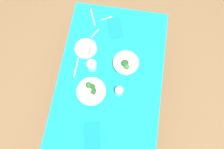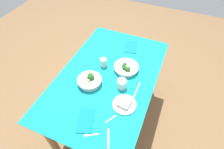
{
  "view_description": "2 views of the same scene",
  "coord_description": "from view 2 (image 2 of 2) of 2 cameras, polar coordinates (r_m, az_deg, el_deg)",
  "views": [
    {
      "loc": [
        -0.62,
        -0.11,
        2.6
      ],
      "look_at": [
        0.04,
        -0.01,
        0.71
      ],
      "focal_mm": 37.92,
      "sensor_mm": 36.0,
      "label": 1
    },
    {
      "loc": [
        1.01,
        0.47,
        1.96
      ],
      "look_at": [
        -0.03,
        0.03,
        0.71
      ],
      "focal_mm": 28.55,
      "sensor_mm": 36.0,
      "label": 2
    }
  ],
  "objects": [
    {
      "name": "ground_plane",
      "position": [
        2.25,
        -1.06,
        -12.62
      ],
      "size": [
        6.0,
        6.0,
        0.0
      ],
      "primitive_type": "plane",
      "color": "brown"
    },
    {
      "name": "dining_table",
      "position": [
        1.75,
        -1.33,
        -2.84
      ],
      "size": [
        1.41,
        0.88,
        0.71
      ],
      "color": "teal",
      "rests_on": "ground_plane"
    },
    {
      "name": "broccoli_bowl_far",
      "position": [
        1.71,
        4.53,
        2.18
      ],
      "size": [
        0.24,
        0.24,
        0.08
      ],
      "color": "white",
      "rests_on": "dining_table"
    },
    {
      "name": "broccoli_bowl_near",
      "position": [
        1.6,
        -7.16,
        -1.91
      ],
      "size": [
        0.22,
        0.22,
        0.1
      ],
      "color": "silver",
      "rests_on": "dining_table"
    },
    {
      "name": "bread_side_plate",
      "position": [
        1.47,
        3.97,
        -9.39
      ],
      "size": [
        0.2,
        0.2,
        0.04
      ],
      "color": "#99C6D1",
      "rests_on": "dining_table"
    },
    {
      "name": "water_glass_center",
      "position": [
        1.74,
        -2.74,
        3.89
      ],
      "size": [
        0.06,
        0.06,
        0.08
      ],
      "primitive_type": "cylinder",
      "color": "silver",
      "rests_on": "dining_table"
    },
    {
      "name": "water_glass_side",
      "position": [
        1.55,
        3.16,
        -3.02
      ],
      "size": [
        0.08,
        0.08,
        0.09
      ],
      "primitive_type": "cylinder",
      "color": "silver",
      "rests_on": "dining_table"
    },
    {
      "name": "fork_by_far_bowl",
      "position": [
        1.41,
        -0.26,
        -13.99
      ],
      "size": [
        0.09,
        0.06,
        0.0
      ],
      "rotation": [
        0.0,
        0.0,
        2.6
      ],
      "color": "#B7B7BC",
      "rests_on": "dining_table"
    },
    {
      "name": "fork_by_near_bowl",
      "position": [
        1.36,
        -6.88,
        -18.68
      ],
      "size": [
        0.06,
        0.1,
        0.0
      ],
      "rotation": [
        0.0,
        0.0,
        5.21
      ],
      "color": "#B7B7BC",
      "rests_on": "dining_table"
    },
    {
      "name": "table_knife_left",
      "position": [
        1.58,
        7.95,
        -4.86
      ],
      "size": [
        0.19,
        0.01,
        0.0
      ],
      "primitive_type": "cube",
      "rotation": [
        0.0,
        0.0,
        6.28
      ],
      "color": "#B7B7BC",
      "rests_on": "dining_table"
    },
    {
      "name": "table_knife_right",
      "position": [
        1.34,
        -1.21,
        -20.55
      ],
      "size": [
        0.17,
        0.08,
        0.0
      ],
      "primitive_type": "cube",
      "rotation": [
        0.0,
        0.0,
        0.39
      ],
      "color": "#B7B7BC",
      "rests_on": "dining_table"
    },
    {
      "name": "napkin_folded_upper",
      "position": [
        1.42,
        -8.43,
        -14.35
      ],
      "size": [
        0.23,
        0.18,
        0.01
      ],
      "primitive_type": "cube",
      "rotation": [
        0.0,
        0.0,
        0.32
      ],
      "color": "#0F777D",
      "rests_on": "dining_table"
    },
    {
      "name": "napkin_folded_lower",
      "position": [
        1.99,
        6.04,
        8.8
      ],
      "size": [
        0.23,
        0.17,
        0.01
      ],
      "primitive_type": "cube",
      "rotation": [
        0.0,
        0.0,
        0.23
      ],
      "color": "#0F777D",
      "rests_on": "dining_table"
    }
  ]
}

